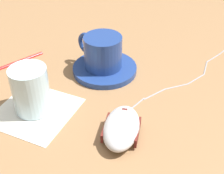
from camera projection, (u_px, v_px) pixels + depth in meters
ground_plane at (64, 102)px, 0.61m from camera, size 3.00×3.00×0.00m
saucer at (105, 69)px, 0.69m from camera, size 0.14×0.14×0.01m
coffee_cup at (102, 52)px, 0.67m from camera, size 0.09×0.10×0.07m
computer_mouse at (122, 128)px, 0.53m from camera, size 0.11×0.07×0.04m
mouse_cable at (195, 70)px, 0.70m from camera, size 0.33×0.27×0.00m
napkin_under_glass at (35, 111)px, 0.59m from camera, size 0.18×0.18×0.00m
drinking_glass at (31, 90)px, 0.56m from camera, size 0.07×0.07×0.09m
pen at (15, 62)px, 0.72m from camera, size 0.11×0.11×0.01m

